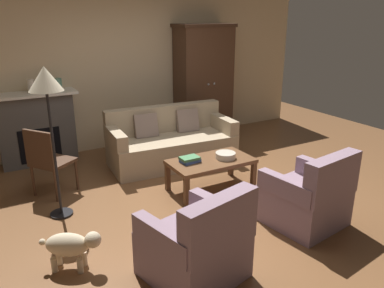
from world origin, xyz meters
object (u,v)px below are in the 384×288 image
at_px(floor_lamp, 46,88).
at_px(dog, 71,245).
at_px(fireplace, 37,128).
at_px(armoire, 203,82).
at_px(couch, 171,143).
at_px(side_chair_wooden, 47,158).
at_px(coffee_table, 211,164).
at_px(armchair_near_right, 308,198).
at_px(book_stack, 190,159).
at_px(mantel_vase_cream, 31,86).
at_px(fruit_bowl, 226,155).
at_px(armchair_near_left, 197,247).
at_px(mantel_vase_jade, 58,84).
at_px(mantel_vase_bronze, 44,86).

height_order(floor_lamp, dog, floor_lamp).
bearing_deg(fireplace, armoire, -1.51).
distance_m(couch, side_chair_wooden, 1.90).
bearing_deg(fireplace, coffee_table, -49.76).
xyz_separation_m(armoire, couch, (-1.15, -0.93, -0.72)).
height_order(armchair_near_right, dog, armchair_near_right).
height_order(fireplace, dog, fireplace).
bearing_deg(book_stack, couch, 76.39).
distance_m(mantel_vase_cream, armchair_near_right, 4.20).
bearing_deg(fireplace, fruit_bowl, -47.37).
height_order(fruit_bowl, side_chair_wooden, side_chair_wooden).
xyz_separation_m(couch, armchair_near_left, (-1.05, -2.62, -0.00)).
bearing_deg(mantel_vase_jade, mantel_vase_cream, 180.00).
height_order(fireplace, mantel_vase_jade, mantel_vase_jade).
bearing_deg(fireplace, floor_lamp, -92.08).
height_order(armchair_near_left, dog, armchair_near_left).
bearing_deg(fruit_bowl, couch, 100.53).
bearing_deg(coffee_table, mantel_vase_jade, 124.02).
xyz_separation_m(armoire, floor_lamp, (-3.02, -1.80, 0.45)).
bearing_deg(dog, armchair_near_left, -35.82).
distance_m(fireplace, floor_lamp, 2.09).
height_order(fireplace, floor_lamp, floor_lamp).
height_order(mantel_vase_bronze, mantel_vase_jade, mantel_vase_jade).
height_order(fruit_bowl, floor_lamp, floor_lamp).
xyz_separation_m(couch, side_chair_wooden, (-1.87, -0.28, 0.19)).
xyz_separation_m(mantel_vase_jade, armchair_near_right, (1.89, -3.41, -0.90)).
relative_size(coffee_table, mantel_vase_cream, 5.60).
height_order(mantel_vase_jade, armchair_near_right, mantel_vase_jade).
distance_m(mantel_vase_cream, armchair_near_left, 3.80).
distance_m(fireplace, book_stack, 2.59).
height_order(couch, mantel_vase_cream, mantel_vase_cream).
distance_m(fireplace, couch, 2.08).
distance_m(mantel_vase_cream, dog, 3.10).
relative_size(book_stack, floor_lamp, 0.15).
relative_size(fireplace, book_stack, 4.81).
distance_m(couch, mantel_vase_bronze, 2.09).
xyz_separation_m(coffee_table, mantel_vase_jade, (-1.44, 2.13, 0.85)).
distance_m(fruit_bowl, armchair_near_right, 1.27).
bearing_deg(fruit_bowl, side_chair_wooden, 156.59).
bearing_deg(mantel_vase_cream, floor_lamp, -92.10).
relative_size(couch, fruit_bowl, 7.44).
distance_m(armoire, side_chair_wooden, 3.30).
xyz_separation_m(book_stack, floor_lamp, (-1.61, 0.21, 1.04)).
distance_m(armoire, dog, 4.33).
bearing_deg(mantel_vase_cream, book_stack, -53.37).
distance_m(coffee_table, mantel_vase_jade, 2.71).
bearing_deg(dog, coffee_table, 21.90).
distance_m(armoire, mantel_vase_cream, 2.96).
xyz_separation_m(coffee_table, floor_lamp, (-1.89, 0.28, 1.13)).
xyz_separation_m(armchair_near_left, side_chair_wooden, (-0.82, 2.34, 0.20)).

